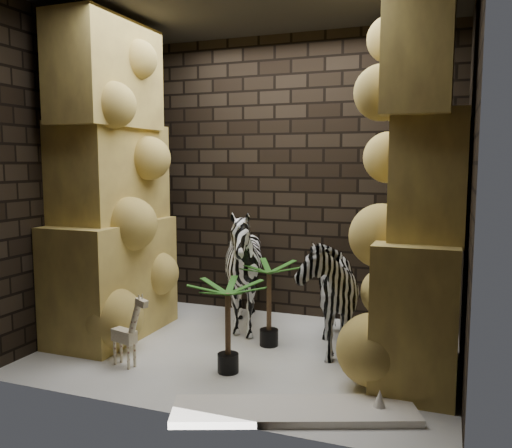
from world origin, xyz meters
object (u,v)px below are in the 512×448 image
at_px(giraffe_toy, 124,328).
at_px(surfboard, 294,411).
at_px(zebra_left, 244,276).
at_px(zebra_right, 325,282).
at_px(palm_front, 269,304).
at_px(palm_back, 228,327).

height_order(giraffe_toy, surfboard, giraffe_toy).
bearing_deg(zebra_left, zebra_right, 6.71).
relative_size(zebra_right, giraffe_toy, 1.94).
bearing_deg(surfboard, palm_front, 95.40).
distance_m(palm_front, palm_back, 0.70).
height_order(zebra_right, zebra_left, zebra_right).
bearing_deg(palm_front, giraffe_toy, -137.52).
bearing_deg(giraffe_toy, surfboard, 3.60).
bearing_deg(zebra_right, palm_back, -147.38).
distance_m(zebra_right, giraffe_toy, 1.74).
xyz_separation_m(zebra_right, palm_front, (-0.50, -0.04, -0.24)).
bearing_deg(palm_front, zebra_left, 141.40).
distance_m(palm_front, surfboard, 1.38).
distance_m(zebra_right, palm_back, 0.99).
xyz_separation_m(zebra_right, palm_back, (-0.60, -0.74, -0.26)).
xyz_separation_m(zebra_right, giraffe_toy, (-1.45, -0.91, -0.30)).
height_order(zebra_left, surfboard, zebra_left).
bearing_deg(giraffe_toy, palm_front, 57.82).
distance_m(zebra_right, zebra_left, 0.90).
height_order(zebra_right, palm_back, zebra_right).
distance_m(zebra_left, palm_back, 1.03).
bearing_deg(zebra_right, zebra_left, 146.15).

